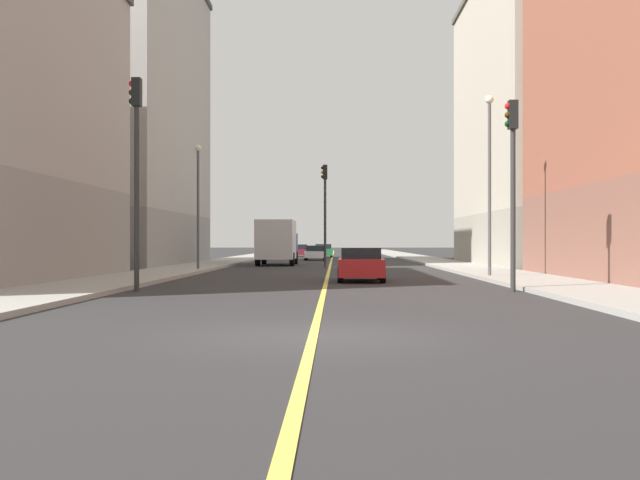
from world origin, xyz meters
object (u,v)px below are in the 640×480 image
street_lamp_left_near (489,167)px  box_truck (277,242)px  car_maroon (299,251)px  car_red (361,265)px  street_lamp_right_near (198,193)px  building_left_mid (568,120)px  traffic_light_left_near (512,168)px  car_white (315,253)px  car_green (323,251)px  traffic_light_right_near (136,155)px  building_right_midblock (98,112)px  traffic_light_median_far (325,201)px

street_lamp_left_near → box_truck: size_ratio=1.08×
car_maroon → car_red: (4.92, -50.96, 0.03)m
street_lamp_right_near → car_maroon: bearing=85.2°
building_left_mid → car_maroon: building_left_mid is taller
traffic_light_left_near → car_white: size_ratio=1.42×
car_green → street_lamp_right_near: bearing=-99.1°
car_white → car_green: car_green is taller
traffic_light_right_near → box_truck: 27.89m
car_green → building_left_mid: bearing=-58.9°
building_right_midblock → car_green: size_ratio=4.73×
building_right_midblock → traffic_light_left_near: 35.40m
building_left_mid → traffic_light_left_near: building_left_mid is taller
car_maroon → car_green: car_green is taller
traffic_light_right_near → street_lamp_left_near: bearing=33.7°
street_lamp_right_near → car_maroon: (3.44, 41.26, -3.57)m
building_right_midblock → street_lamp_left_near: (22.73, -18.56, -5.66)m
building_right_midblock → box_truck: (12.14, 0.47, -8.84)m
car_white → box_truck: box_truck is taller
street_lamp_right_near → traffic_light_left_near: bearing=-51.6°
car_red → car_green: car_green is taller
traffic_light_median_far → car_maroon: 34.61m
car_red → box_truck: bearing=103.4°
traffic_light_median_far → car_red: bearing=-84.2°
traffic_light_median_far → car_maroon: (-3.23, 34.29, -3.48)m
car_maroon → box_truck: bearing=-90.2°
traffic_light_right_near → car_green: 54.59m
building_right_midblock → traffic_light_left_near: bearing=-51.4°
building_left_mid → car_white: building_left_mid is taller
car_white → traffic_light_right_near: bearing=-96.2°
traffic_light_right_near → car_maroon: traffic_light_right_near is taller
street_lamp_right_near → box_truck: 12.12m
traffic_light_right_near → traffic_light_median_far: bearing=76.3°
traffic_light_median_far → car_red: size_ratio=1.53×
traffic_light_left_near → street_lamp_right_near: size_ratio=0.91×
street_lamp_left_near → car_green: bearing=99.8°
car_white → car_green: 12.12m
street_lamp_left_near → building_right_midblock: bearing=140.8°
car_maroon → car_green: size_ratio=0.93×
box_truck → building_right_midblock: bearing=-177.8°
street_lamp_left_near → box_truck: street_lamp_left_near is taller
traffic_light_right_near → car_green: size_ratio=1.53×
car_green → box_truck: 26.73m
building_left_mid → street_lamp_right_near: 25.56m
car_white → box_truck: 14.67m
building_left_mid → traffic_light_right_near: (-21.75, -26.61, -5.36)m
traffic_light_left_near → street_lamp_left_near: street_lamp_left_near is taller
box_truck → street_lamp_right_near: bearing=-106.4°
street_lamp_left_near → car_maroon: (-10.50, 48.93, -4.15)m
building_left_mid → car_maroon: (-19.29, 30.95, -9.07)m
traffic_light_right_near → box_truck: traffic_light_right_near is taller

